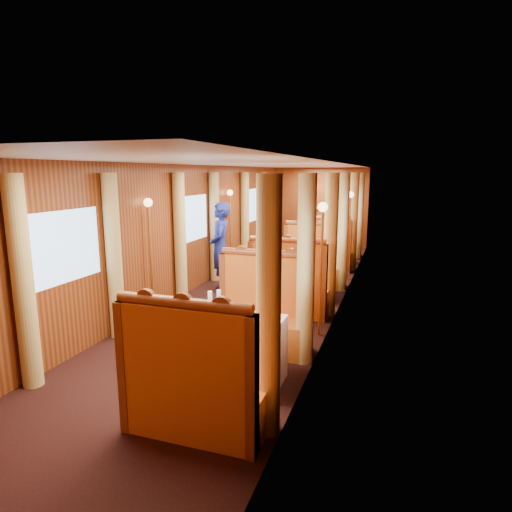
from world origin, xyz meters
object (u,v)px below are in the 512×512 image
at_px(teapot_left, 215,314).
at_px(teapot_back, 226,310).
at_px(rose_vase_mid, 303,250).
at_px(banquette_mid_fwd, 289,290).
at_px(fruit_plate, 255,324).
at_px(banquette_far_aft, 336,241).
at_px(steward, 220,247).
at_px(banquette_near_aft, 262,318).
at_px(rose_vase_far, 332,228).
at_px(table_far, 331,248).
at_px(passenger, 310,253).
at_px(banquette_far_fwd, 324,253).
at_px(table_mid, 302,279).
at_px(tea_tray, 225,320).
at_px(teapot_right, 232,317).
at_px(table_near, 235,351).
at_px(banquette_mid_aft, 312,265).
at_px(banquette_near_fwd, 194,390).

distance_m(teapot_left, teapot_back, 0.17).
relative_size(teapot_left, rose_vase_mid, 0.48).
xyz_separation_m(banquette_mid_fwd, fruit_plate, (0.27, -2.59, 0.35)).
height_order(banquette_far_aft, fruit_plate, banquette_far_aft).
relative_size(teapot_back, steward, 0.10).
bearing_deg(steward, banquette_near_aft, 11.82).
relative_size(banquette_near_aft, rose_vase_far, 3.72).
bearing_deg(table_far, passenger, -90.00).
bearing_deg(banquette_near_aft, banquette_far_fwd, 90.00).
bearing_deg(table_far, fruit_plate, -87.80).
height_order(table_far, rose_vase_far, rose_vase_far).
bearing_deg(teapot_back, table_mid, 72.32).
height_order(banquette_far_aft, steward, steward).
height_order(banquette_mid_fwd, banquette_far_fwd, same).
bearing_deg(banquette_near_aft, fruit_plate, -76.32).
height_order(teapot_left, teapot_back, teapot_back).
relative_size(banquette_far_aft, teapot_back, 7.61).
height_order(tea_tray, teapot_right, teapot_right).
xyz_separation_m(teapot_left, teapot_right, (0.22, -0.03, -0.00)).
bearing_deg(teapot_left, steward, 116.42).
bearing_deg(passenger, banquette_near_aft, -90.00).
height_order(table_far, teapot_left, teapot_left).
xyz_separation_m(tea_tray, passenger, (0.09, 4.29, -0.02)).
relative_size(teapot_left, fruit_plate, 0.78).
bearing_deg(fruit_plate, table_near, 158.80).
height_order(banquette_near_aft, banquette_far_aft, same).
height_order(banquette_far_aft, teapot_back, banquette_far_aft).
bearing_deg(banquette_far_aft, banquette_mid_aft, -90.00).
xyz_separation_m(banquette_near_fwd, fruit_plate, (0.27, 0.91, 0.35)).
height_order(banquette_far_aft, rose_vase_mid, banquette_far_aft).
height_order(tea_tray, fruit_plate, fruit_plate).
bearing_deg(banquette_far_fwd, tea_tray, -90.82).
relative_size(table_mid, rose_vase_far, 2.92).
xyz_separation_m(table_mid, table_far, (0.00, 3.50, 0.00)).
relative_size(rose_vase_far, passenger, 0.47).
bearing_deg(teapot_left, table_far, 92.59).
distance_m(table_near, steward, 3.90).
bearing_deg(rose_vase_far, banquette_near_fwd, -90.15).
bearing_deg(rose_vase_mid, banquette_near_aft, -90.08).
bearing_deg(rose_vase_mid, banquette_mid_fwd, -90.20).
relative_size(banquette_mid_fwd, rose_vase_mid, 3.72).
relative_size(banquette_mid_aft, teapot_left, 7.78).
distance_m(banquette_near_fwd, table_far, 8.01).
relative_size(teapot_back, rose_vase_far, 0.49).
bearing_deg(banquette_near_aft, banquette_far_aft, 90.00).
bearing_deg(teapot_right, banquette_near_fwd, -74.75).
relative_size(teapot_right, passenger, 0.21).
distance_m(table_near, rose_vase_far, 7.02).
height_order(banquette_mid_aft, rose_vase_far, banquette_mid_aft).
height_order(banquette_mid_aft, teapot_back, banquette_mid_aft).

